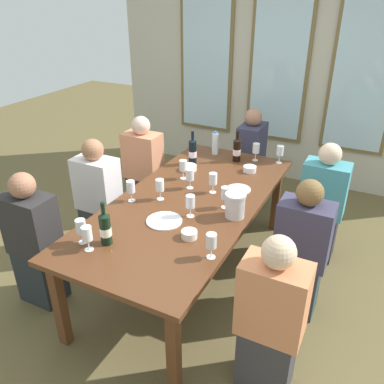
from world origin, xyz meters
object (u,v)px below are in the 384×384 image
object	(u,v)px
wine_glass_0	(225,194)
wine_glass_1	(213,179)
wine_glass_10	(131,188)
wine_glass_11	(81,227)
wine_bottle_2	(237,150)
seated_person_3	(321,205)
dining_table	(189,207)
wine_glass_4	(190,176)
seated_person_2	(144,170)
wine_bottle_0	(105,228)
tasting_bowl_0	(189,234)
white_plate_1	(164,221)
seated_person_1	(270,321)
seated_person_5	(301,252)
wine_glass_6	(183,166)
metal_pitcher	(235,205)
wine_glass_5	(190,202)
seated_person_0	(35,243)
seated_person_6	(250,160)
tasting_bowl_2	(189,168)
wine_bottle_1	(193,152)
seated_person_4	(99,200)
wine_glass_2	(280,151)
wine_glass_7	(256,149)
wine_glass_8	(87,234)
tasting_bowl_1	(250,169)
white_plate_0	(239,189)
water_bottle	(215,143)
wine_glass_9	(160,186)
wine_glass_3	(211,242)

from	to	relation	value
wine_glass_0	wine_glass_1	bearing A→B (deg)	134.69
wine_glass_10	wine_glass_11	bearing A→B (deg)	-86.34
wine_bottle_2	seated_person_3	bearing A→B (deg)	-8.41
dining_table	wine_bottle_2	size ratio (longest dim) A/B	7.56
wine_glass_4	seated_person_2	distance (m)	1.03
wine_bottle_0	tasting_bowl_0	world-z (taller)	wine_bottle_0
white_plate_1	wine_glass_4	distance (m)	0.58
seated_person_1	seated_person_5	xyz separation A→B (m)	(0.00, 0.76, 0.00)
white_plate_1	wine_glass_6	distance (m)	0.74
metal_pitcher	wine_glass_5	xyz separation A→B (m)	(-0.29, -0.15, 0.03)
seated_person_0	seated_person_6	size ratio (longest dim) A/B	1.00
tasting_bowl_2	wine_glass_0	size ratio (longest dim) A/B	0.80
wine_glass_4	wine_glass_6	world-z (taller)	same
wine_bottle_1	seated_person_6	bearing A→B (deg)	70.22
wine_glass_11	seated_person_4	world-z (taller)	seated_person_4
tasting_bowl_0	seated_person_3	xyz separation A→B (m)	(0.67, 1.27, -0.24)
wine_glass_10	wine_glass_11	distance (m)	0.63
wine_bottle_1	wine_glass_2	world-z (taller)	wine_bottle_1
tasting_bowl_2	wine_glass_7	size ratio (longest dim) A/B	0.80
wine_bottle_1	wine_glass_10	distance (m)	0.88
wine_glass_8	wine_glass_0	bearing A→B (deg)	57.77
wine_bottle_0	tasting_bowl_1	bearing A→B (deg)	73.16
white_plate_0	water_bottle	world-z (taller)	water_bottle
tasting_bowl_0	wine_glass_10	size ratio (longest dim) A/B	0.64
wine_glass_9	seated_person_5	size ratio (longest dim) A/B	0.16
white_plate_1	tasting_bowl_2	xyz separation A→B (m)	(-0.25, 0.89, 0.02)
wine_glass_3	tasting_bowl_0	bearing A→B (deg)	148.60
white_plate_1	wine_glass_3	xyz separation A→B (m)	(0.48, -0.24, 0.11)
water_bottle	wine_glass_10	bearing A→B (deg)	-98.82
white_plate_0	seated_person_3	distance (m)	0.80
wine_glass_6	seated_person_2	xyz separation A→B (m)	(-0.69, 0.39, -0.34)
tasting_bowl_1	wine_glass_7	xyz separation A→B (m)	(-0.04, 0.28, 0.09)
tasting_bowl_1	seated_person_6	world-z (taller)	seated_person_6
white_plate_0	wine_glass_9	bearing A→B (deg)	-138.76
wine_glass_3	wine_glass_8	size ratio (longest dim) A/B	1.00
wine_glass_1	wine_glass_11	distance (m)	1.15
white_plate_1	seated_person_1	distance (m)	1.03
white_plate_0	wine_glass_3	xyz separation A→B (m)	(0.18, -0.96, 0.11)
wine_bottle_1	seated_person_2	bearing A→B (deg)	174.27
wine_glass_0	seated_person_5	bearing A→B (deg)	-0.61
white_plate_1	wine_glass_5	world-z (taller)	wine_glass_5
wine_bottle_1	tasting_bowl_2	bearing A→B (deg)	-75.68
wine_glass_0	wine_glass_4	xyz separation A→B (m)	(-0.39, 0.17, -0.00)
wine_glass_7	seated_person_4	distance (m)	1.56
wine_glass_11	wine_glass_8	bearing A→B (deg)	-27.60
tasting_bowl_2	wine_glass_7	xyz separation A→B (m)	(0.47, 0.50, 0.09)
wine_glass_3	tasting_bowl_2	bearing A→B (deg)	123.00
wine_glass_6	wine_bottle_2	bearing A→B (deg)	65.08
wine_glass_9	seated_person_3	xyz separation A→B (m)	(1.13, 0.88, -0.33)
wine_glass_5	seated_person_6	distance (m)	1.76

